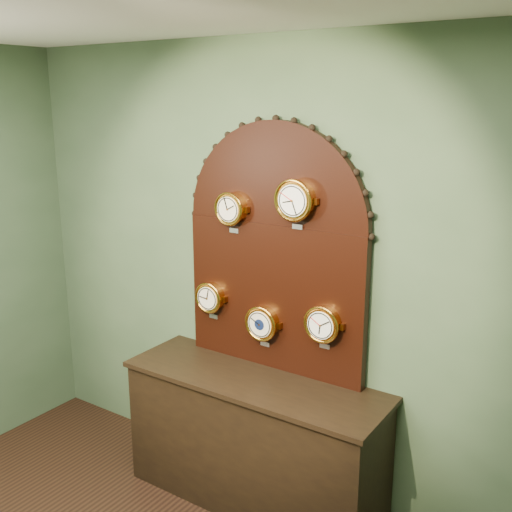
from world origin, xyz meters
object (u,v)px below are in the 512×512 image
Objects in this scene: display_board at (275,241)px; hygrometer at (210,297)px; arabic_clock at (295,200)px; tide_clock at (323,324)px; shop_counter at (254,443)px; roman_clock at (231,209)px; barometer at (262,323)px.

hygrometer is at bearing -171.51° from display_board.
tide_clock is (0.20, 0.00, -0.69)m from arabic_clock.
hygrometer is (-0.44, 0.15, 0.81)m from shop_counter.
roman_clock reaches higher than tide_clock.
arabic_clock reaches higher than barometer.
roman_clock is 1.01× the size of hygrometer.
arabic_clock is at bearing -0.12° from roman_clock.
hygrometer is at bearing 179.91° from arabic_clock.
shop_counter is at bearing -90.00° from display_board.
shop_counter is 0.74m from barometer.
tide_clock is at bearing 0.15° from arabic_clock.
barometer is at bearing 105.87° from shop_counter.
hygrometer reaches higher than barometer.
shop_counter is 6.23× the size of roman_clock.
roman_clock reaches higher than barometer.
shop_counter is at bearing -19.21° from hygrometer.
display_board reaches higher than shop_counter.
hygrometer is 0.93× the size of barometer.
arabic_clock is at bearing -21.35° from display_board.
barometer is 0.42m from tide_clock.
hygrometer is at bearing 179.98° from roman_clock.
tide_clock is at bearing 22.71° from shop_counter.
arabic_clock is at bearing -0.09° from hygrometer.
tide_clock is (0.41, 0.00, 0.08)m from barometer.
tide_clock is (0.81, -0.00, -0.01)m from hygrometer.
arabic_clock is 1.07× the size of barometer.
shop_counter is 1.05× the size of display_board.
tide_clock reaches higher than shop_counter.
roman_clock is 0.88× the size of arabic_clock.
display_board is at bearing 169.73° from tide_clock.
barometer is at bearing -179.98° from tide_clock.
shop_counter is at bearing -157.29° from tide_clock.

